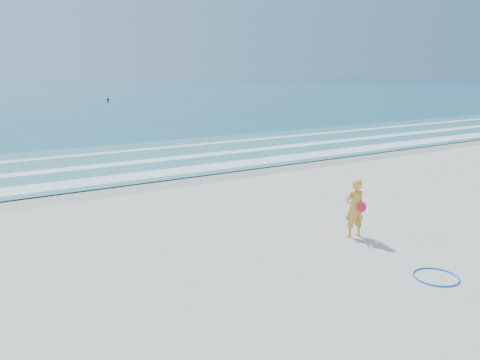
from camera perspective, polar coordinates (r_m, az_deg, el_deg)
ground at (r=11.07m, az=8.36°, el=-9.46°), size 400.00×400.00×0.00m
wet_sand at (r=18.51m, az=-9.90°, el=-0.26°), size 400.00×2.40×0.00m
shallow at (r=23.12m, az=-14.62°, el=2.28°), size 400.00×10.00×0.01m
foam_near at (r=19.68m, az=-11.34°, el=0.63°), size 400.00×1.40×0.01m
foam_mid at (r=22.37m, az=-14.00°, el=1.98°), size 400.00×0.90×0.01m
foam_far at (r=25.48m, az=-16.34°, el=3.17°), size 400.00×0.60×0.01m
hoop at (r=10.82m, az=22.77°, el=-10.83°), size 1.14×1.14×0.03m
buoy at (r=71.70m, az=-15.80°, el=9.43°), size 0.36×0.36×0.36m
woman at (r=12.46m, az=13.80°, el=-3.36°), size 0.61×0.45×1.54m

